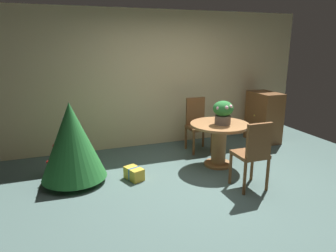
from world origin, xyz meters
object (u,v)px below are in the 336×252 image
(round_dining_table, at_px, (219,138))
(flower_vase, at_px, (223,111))
(holiday_tree, at_px, (72,141))
(wooden_chair_far, at_px, (197,122))
(wooden_cabinet, at_px, (264,117))
(wooden_chair_near, at_px, (253,152))
(gift_box_gold, at_px, (134,174))

(round_dining_table, distance_m, flower_vase, 0.46)
(flower_vase, xyz_separation_m, holiday_tree, (-2.33, 0.20, -0.30))
(holiday_tree, bearing_deg, wooden_chair_far, 16.71)
(holiday_tree, bearing_deg, flower_vase, -4.97)
(holiday_tree, xyz_separation_m, wooden_cabinet, (3.84, 0.72, -0.13))
(flower_vase, xyz_separation_m, wooden_chair_near, (-0.02, -0.89, -0.38))
(wooden_chair_far, relative_size, gift_box_gold, 2.86)
(holiday_tree, bearing_deg, wooden_chair_near, -25.25)
(round_dining_table, distance_m, wooden_chair_far, 0.85)
(round_dining_table, bearing_deg, wooden_chair_near, -90.00)
(gift_box_gold, bearing_deg, flower_vase, 0.24)
(flower_vase, height_order, gift_box_gold, flower_vase)
(flower_vase, relative_size, gift_box_gold, 1.09)
(wooden_cabinet, bearing_deg, wooden_chair_far, -179.13)
(wooden_chair_near, distance_m, gift_box_gold, 1.77)
(wooden_chair_near, height_order, gift_box_gold, wooden_chair_near)
(gift_box_gold, bearing_deg, holiday_tree, 166.11)
(flower_vase, relative_size, wooden_cabinet, 0.37)
(wooden_chair_near, bearing_deg, round_dining_table, 90.00)
(gift_box_gold, xyz_separation_m, wooden_cabinet, (2.99, 0.93, 0.42))
(flower_vase, height_order, holiday_tree, holiday_tree)
(flower_vase, bearing_deg, wooden_cabinet, 31.43)
(wooden_chair_far, relative_size, wooden_cabinet, 0.97)
(holiday_tree, distance_m, gift_box_gold, 1.03)
(holiday_tree, relative_size, wooden_cabinet, 1.17)
(wooden_chair_near, bearing_deg, wooden_chair_far, 90.00)
(wooden_chair_far, bearing_deg, wooden_cabinet, 0.87)
(round_dining_table, bearing_deg, wooden_chair_far, 90.00)
(wooden_chair_near, relative_size, holiday_tree, 0.82)
(round_dining_table, bearing_deg, gift_box_gold, -177.66)
(wooden_chair_far, distance_m, gift_box_gold, 1.78)
(round_dining_table, xyz_separation_m, gift_box_gold, (-1.47, -0.06, -0.39))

